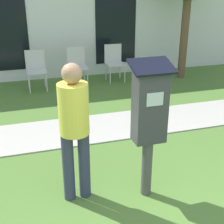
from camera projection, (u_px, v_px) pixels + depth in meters
sidewalk at (97, 128)px, 5.34m from camera, size 12.00×1.10×0.02m
building_facade at (61, 14)px, 7.79m from camera, size 10.00×0.26×3.20m
parking_meter at (149, 114)px, 3.31m from camera, size 0.44×0.31×1.59m
person_standing at (74, 124)px, 3.28m from camera, size 0.32×0.32×1.58m
outdoor_chair_left at (36, 67)px, 7.16m from camera, size 0.44×0.44×0.90m
outdoor_chair_middle at (77, 63)px, 7.50m from camera, size 0.44×0.44×0.90m
outdoor_chair_right at (114, 60)px, 7.85m from camera, size 0.44×0.44×0.90m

